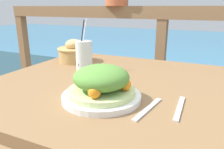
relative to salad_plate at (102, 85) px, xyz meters
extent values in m
cube|color=olive|center=(-0.02, 0.18, -0.07)|extent=(1.06, 0.95, 0.04)
cube|color=olive|center=(-0.49, 0.60, -0.43)|extent=(0.06, 0.06, 0.68)
cube|color=brown|center=(-0.02, 0.98, 0.21)|extent=(2.80, 0.08, 0.09)
cube|color=brown|center=(-1.38, 0.98, -0.30)|extent=(0.07, 0.07, 0.94)
cube|color=brown|center=(-0.02, 0.98, -0.30)|extent=(0.07, 0.07, 0.94)
cube|color=teal|center=(-0.02, 3.48, -0.56)|extent=(12.00, 4.00, 0.43)
cylinder|color=white|center=(0.00, 0.00, -0.04)|extent=(0.27, 0.27, 0.02)
cylinder|color=#C6DB8E|center=(0.00, 0.00, -0.02)|extent=(0.23, 0.23, 0.02)
ellipsoid|color=#568E38|center=(0.00, 0.00, 0.03)|extent=(0.19, 0.19, 0.08)
sphere|color=orange|center=(0.08, 0.02, 0.01)|extent=(0.04, 0.04, 0.04)
sphere|color=orange|center=(0.02, 0.08, 0.01)|extent=(0.04, 0.04, 0.04)
sphere|color=orange|center=(-0.08, 0.00, 0.01)|extent=(0.04, 0.04, 0.04)
sphere|color=orange|center=(0.02, -0.08, 0.01)|extent=(0.04, 0.04, 0.04)
cylinder|color=silver|center=(-0.24, 0.27, 0.02)|extent=(0.08, 0.08, 0.15)
cylinder|color=white|center=(-0.24, 0.28, 0.09)|extent=(0.04, 0.04, 0.22)
cylinder|color=black|center=(-0.25, 0.27, 0.09)|extent=(0.01, 0.08, 0.21)
cylinder|color=tan|center=(-0.39, 0.42, -0.01)|extent=(0.18, 0.18, 0.08)
torus|color=tan|center=(-0.39, 0.42, 0.02)|extent=(0.19, 0.19, 0.01)
ellipsoid|color=tan|center=(-0.39, 0.42, 0.05)|extent=(0.10, 0.10, 0.06)
cylinder|color=#B75B38|center=(-0.38, 0.98, 0.30)|extent=(0.17, 0.17, 0.09)
cube|color=silver|center=(0.17, -0.01, -0.05)|extent=(0.04, 0.18, 0.00)
cube|color=silver|center=(0.25, 0.04, -0.05)|extent=(0.02, 0.18, 0.00)
camera|label=1|loc=(0.32, -0.61, 0.25)|focal=35.00mm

